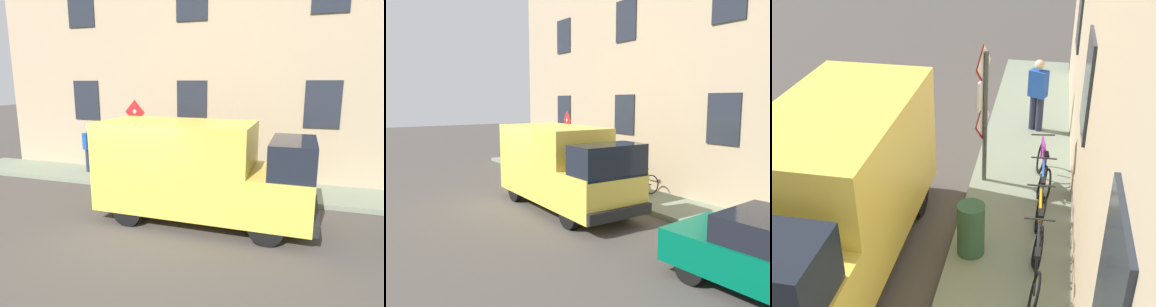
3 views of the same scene
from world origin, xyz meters
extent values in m
plane|color=#49433E|center=(0.00, 0.00, 0.00)|extent=(80.00, 80.00, 0.00)
cube|color=gray|center=(3.41, 0.00, 0.07)|extent=(1.96, 17.76, 0.14)
cube|color=tan|center=(4.74, 0.00, 4.33)|extent=(0.70, 15.76, 8.65)
cube|color=#232833|center=(4.37, -4.33, 2.77)|extent=(0.06, 1.10, 1.50)
cube|color=#232833|center=(4.37, 0.00, 2.77)|extent=(0.06, 1.10, 1.50)
cube|color=#232833|center=(4.37, 4.33, 2.77)|extent=(0.06, 1.10, 1.50)
cube|color=#232833|center=(4.37, 4.33, 6.23)|extent=(0.06, 1.10, 1.50)
cylinder|color=#474C47|center=(2.68, 1.34, 1.45)|extent=(0.09, 0.09, 2.63)
pyramid|color=silver|center=(2.60, 1.36, 2.52)|extent=(0.14, 0.50, 0.50)
pyramid|color=red|center=(2.61, 1.36, 2.52)|extent=(0.14, 0.55, 0.56)
cube|color=white|center=(2.62, 1.36, 1.97)|extent=(0.13, 0.44, 0.56)
cylinder|color=#1933B2|center=(2.60, 1.36, 2.03)|extent=(0.06, 0.24, 0.24)
pyramid|color=silver|center=(2.60, 1.36, 1.42)|extent=(0.14, 0.50, 0.50)
pyramid|color=red|center=(2.61, 1.36, 1.42)|extent=(0.14, 0.55, 0.56)
cube|color=yellow|center=(0.74, -0.76, 1.41)|extent=(2.04, 3.82, 2.18)
cube|color=yellow|center=(0.71, -3.36, 0.87)|extent=(2.02, 1.42, 1.10)
cube|color=black|center=(0.71, -3.57, 1.77)|extent=(1.93, 1.00, 0.84)
cube|color=black|center=(0.70, -4.11, 0.50)|extent=(2.00, 0.18, 0.28)
cylinder|color=black|center=(1.59, -3.13, 0.38)|extent=(0.23, 0.76, 0.76)
cylinder|color=black|center=(-0.17, -3.11, 0.38)|extent=(0.23, 0.76, 0.76)
cylinder|color=black|center=(1.63, 0.19, 0.38)|extent=(0.23, 0.76, 0.76)
cylinder|color=black|center=(-0.13, 0.21, 0.38)|extent=(0.23, 0.76, 0.76)
torus|color=black|center=(3.83, -0.98, 0.47)|extent=(0.17, 0.66, 0.66)
torus|color=black|center=(3.84, -2.03, 0.47)|extent=(0.17, 0.66, 0.66)
cylinder|color=black|center=(3.84, -1.31, 0.68)|extent=(0.04, 0.60, 0.60)
cylinder|color=black|center=(3.84, -1.39, 0.95)|extent=(0.04, 0.73, 0.07)
cylinder|color=black|center=(3.84, -1.68, 0.66)|extent=(0.04, 0.18, 0.55)
cylinder|color=black|center=(3.84, -1.81, 0.43)|extent=(0.04, 0.43, 0.12)
cylinder|color=black|center=(3.83, -1.00, 0.72)|extent=(0.04, 0.09, 0.50)
cube|color=black|center=(3.84, -1.75, 0.97)|extent=(0.08, 0.20, 0.06)
cylinder|color=#262626|center=(3.83, -1.03, 1.02)|extent=(0.46, 0.03, 0.03)
torus|color=black|center=(3.82, -0.04, 0.47)|extent=(0.14, 0.66, 0.66)
torus|color=black|center=(3.86, -1.09, 0.47)|extent=(0.14, 0.66, 0.66)
cylinder|color=orange|center=(3.83, -0.38, 0.68)|extent=(0.06, 0.60, 0.60)
cylinder|color=orange|center=(3.83, -0.45, 0.95)|extent=(0.06, 0.73, 0.07)
cylinder|color=orange|center=(3.84, -0.74, 0.66)|extent=(0.04, 0.19, 0.55)
cylinder|color=orange|center=(3.85, -0.88, 0.43)|extent=(0.05, 0.43, 0.12)
cylinder|color=orange|center=(3.82, -0.07, 0.72)|extent=(0.04, 0.09, 0.50)
cube|color=black|center=(3.85, -0.82, 0.97)|extent=(0.09, 0.20, 0.06)
cylinder|color=#262626|center=(3.82, -0.09, 1.02)|extent=(0.46, 0.05, 0.03)
torus|color=black|center=(3.83, 0.89, 0.47)|extent=(0.19, 0.66, 0.65)
torus|color=black|center=(3.85, -0.16, 0.47)|extent=(0.19, 0.66, 0.65)
cylinder|color=blue|center=(3.83, 0.56, 0.68)|extent=(0.05, 0.60, 0.60)
cylinder|color=blue|center=(3.83, 0.48, 0.95)|extent=(0.05, 0.73, 0.07)
cylinder|color=blue|center=(3.84, 0.19, 0.66)|extent=(0.04, 0.19, 0.55)
cylinder|color=blue|center=(3.84, 0.06, 0.43)|extent=(0.04, 0.43, 0.12)
cylinder|color=blue|center=(3.83, 0.87, 0.72)|extent=(0.04, 0.09, 0.50)
cube|color=black|center=(3.84, 0.12, 0.97)|extent=(0.08, 0.20, 0.06)
cylinder|color=#262626|center=(3.83, 0.84, 1.02)|extent=(0.46, 0.04, 0.03)
torus|color=black|center=(3.77, 1.82, 0.47)|extent=(0.23, 0.67, 0.66)
torus|color=black|center=(3.91, 0.78, 0.47)|extent=(0.23, 0.67, 0.66)
cylinder|color=purple|center=(3.81, 1.49, 0.68)|extent=(0.11, 0.60, 0.60)
cylinder|color=purple|center=(3.82, 1.42, 0.95)|extent=(0.13, 0.73, 0.07)
cylinder|color=purple|center=(3.86, 1.13, 0.66)|extent=(0.06, 0.19, 0.55)
cylinder|color=purple|center=(3.88, 0.99, 0.43)|extent=(0.09, 0.43, 0.12)
cylinder|color=purple|center=(3.77, 1.80, 0.72)|extent=(0.05, 0.09, 0.50)
cube|color=black|center=(3.87, 1.06, 0.97)|extent=(0.11, 0.21, 0.06)
cylinder|color=#262626|center=(3.77, 1.78, 1.02)|extent=(0.46, 0.09, 0.03)
cylinder|color=#262B47|center=(3.65, 3.77, 0.56)|extent=(0.16, 0.16, 0.85)
cylinder|color=#262B47|center=(3.48, 3.84, 0.56)|extent=(0.16, 0.16, 0.85)
cube|color=#1F4AA6|center=(3.57, 3.80, 1.30)|extent=(0.47, 0.40, 0.62)
sphere|color=beige|center=(3.57, 3.80, 1.75)|extent=(0.22, 0.22, 0.22)
cylinder|color=#2D5133|center=(2.78, -0.89, 0.59)|extent=(0.44, 0.44, 0.90)
camera|label=1|loc=(-6.97, -3.62, 3.44)|focal=31.16mm
camera|label=2|loc=(-5.39, -11.19, 3.31)|focal=35.95mm
camera|label=3|loc=(3.79, -7.23, 5.50)|focal=47.52mm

